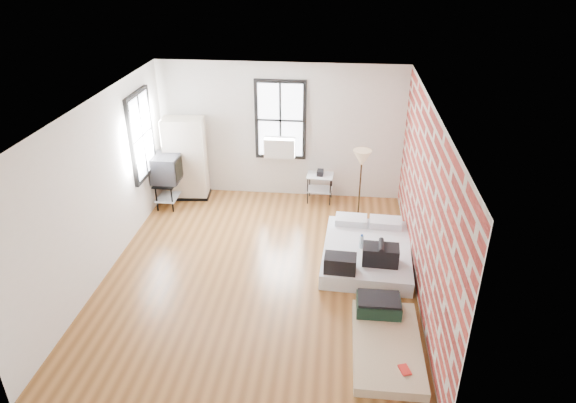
# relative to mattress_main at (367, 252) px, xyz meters

# --- Properties ---
(ground) EXTENTS (6.00, 6.00, 0.00)m
(ground) POSITION_rel_mattress_main_xyz_m (-1.74, -0.55, -0.17)
(ground) COLOR brown
(ground) RESTS_ON ground
(room_shell) EXTENTS (5.02, 6.02, 2.80)m
(room_shell) POSITION_rel_mattress_main_xyz_m (-1.51, -0.19, 1.56)
(room_shell) COLOR silver
(room_shell) RESTS_ON ground
(mattress_main) EXTENTS (1.55, 2.04, 0.63)m
(mattress_main) POSITION_rel_mattress_main_xyz_m (0.00, 0.00, 0.00)
(mattress_main) COLOR white
(mattress_main) RESTS_ON ground
(mattress_bare) EXTENTS (0.90, 1.70, 0.37)m
(mattress_bare) POSITION_rel_mattress_main_xyz_m (0.19, -1.99, -0.06)
(mattress_bare) COLOR #C7B78F
(mattress_bare) RESTS_ON ground
(wardrobe) EXTENTS (0.91, 0.57, 1.72)m
(wardrobe) POSITION_rel_mattress_main_xyz_m (-3.68, 2.10, 0.68)
(wardrobe) COLOR black
(wardrobe) RESTS_ON ground
(side_table) EXTENTS (0.55, 0.45, 0.69)m
(side_table) POSITION_rel_mattress_main_xyz_m (-0.90, 2.17, 0.30)
(side_table) COLOR black
(side_table) RESTS_ON ground
(floor_lamp) EXTENTS (0.33, 0.33, 1.55)m
(floor_lamp) POSITION_rel_mattress_main_xyz_m (-0.13, 1.17, 1.14)
(floor_lamp) COLOR black
(floor_lamp) RESTS_ON ground
(tv_stand) EXTENTS (0.55, 0.77, 1.08)m
(tv_stand) POSITION_rel_mattress_main_xyz_m (-3.96, 1.69, 0.60)
(tv_stand) COLOR black
(tv_stand) RESTS_ON ground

